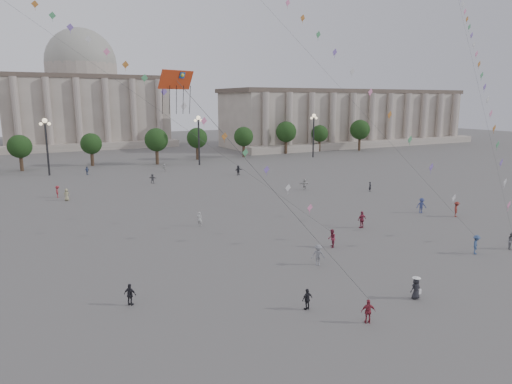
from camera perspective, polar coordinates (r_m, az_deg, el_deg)
name	(u,v)px	position (r m, az deg, el deg)	size (l,w,h in m)	color
ground	(358,302)	(33.60, 12.57, -13.23)	(360.00, 360.00, 0.00)	#514E4C
hall_east	(348,118)	(150.86, 11.43, 9.10)	(84.00, 26.22, 17.20)	gray
hall_central	(84,99)	(153.55, -20.70, 10.81)	(48.30, 34.30, 35.50)	gray
tree_row	(120,140)	(103.34, -16.60, 6.22)	(137.12, 5.12, 8.00)	#37281B
lamp_post_mid_west	(46,136)	(93.36, -24.77, 6.36)	(2.00, 0.90, 10.65)	#262628
lamp_post_mid_east	(199,131)	(99.65, -7.18, 7.56)	(2.00, 0.90, 10.65)	#262628
lamp_post_far_east	(314,127)	(113.77, 7.22, 8.02)	(2.00, 0.90, 10.65)	#262628
person_crowd_0	(87,171)	(92.19, -20.37, 2.52)	(0.92, 0.38, 1.57)	navy
person_crowd_4	(164,168)	(92.30, -11.40, 3.01)	(1.41, 0.45, 1.52)	#B7B6B3
person_crowd_6	(318,255)	(39.55, 7.77, -7.79)	(1.19, 0.68, 1.84)	slate
person_crowd_7	(304,184)	(72.02, 6.08, 0.96)	(1.67, 0.53, 1.80)	beige
person_crowd_8	(457,209)	(60.18, 23.78, -1.99)	(1.21, 0.69, 1.87)	maroon
person_crowd_9	(238,170)	(86.01, -2.22, 2.74)	(1.73, 0.55, 1.87)	black
person_crowd_12	(153,178)	(79.53, -12.80, 1.66)	(1.49, 0.48, 1.61)	#5B5B5F
person_crowd_13	(199,219)	(51.49, -7.08, -3.36)	(0.60, 0.39, 1.63)	#B0B1AD
person_crowd_14	(421,206)	(60.56, 19.97, -1.60)	(1.24, 0.71, 1.91)	navy
person_crowd_17	(58,192)	(72.01, -23.55, 0.05)	(1.13, 0.65, 1.74)	maroon
person_crowd_18	(362,220)	(51.64, 13.10, -3.38)	(1.11, 0.46, 1.90)	maroon
person_crowd_19	(370,187)	(72.54, 14.08, 0.65)	(0.55, 0.36, 1.52)	black
person_crowd_21	(67,195)	(69.30, -22.59, -0.31)	(0.83, 0.54, 1.70)	tan
tourist_0	(368,311)	(30.53, 13.86, -14.29)	(0.92, 0.38, 1.57)	maroon
tourist_1	(130,295)	(33.16, -15.46, -12.25)	(0.91, 0.38, 1.55)	black
tourist_4	(307,299)	(31.62, 6.43, -13.17)	(0.86, 0.36, 1.48)	black
kite_flyer_0	(332,238)	(44.37, 9.45, -5.75)	(0.86, 0.67, 1.77)	maroon
kite_flyer_1	(476,245)	(46.55, 25.83, -5.94)	(1.16, 0.67, 1.79)	#364E79
kite_flyer_2	(512,241)	(49.64, 29.31, -5.34)	(0.78, 0.61, 1.61)	slate
hat_person	(416,288)	(34.83, 19.37, -11.21)	(0.80, 0.60, 1.69)	black
dragon_kite	(179,94)	(26.47, -9.65, 11.93)	(6.37, 3.10, 17.67)	#B03212
kite_train_west	(45,16)	(57.22, -24.90, 19.30)	(41.57, 42.84, 72.17)	#3F3F3F
kite_train_east	(470,36)	(72.86, 25.20, 17.24)	(31.06, 35.99, 61.78)	#3F3F3F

